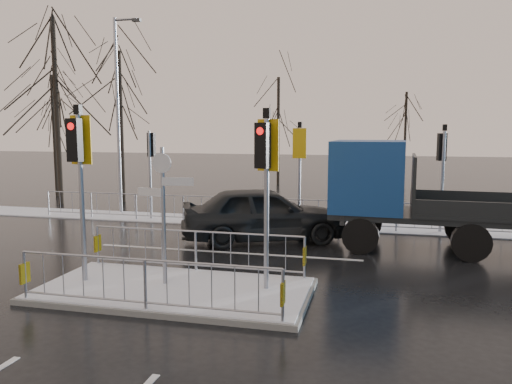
% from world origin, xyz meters
% --- Properties ---
extents(ground, '(120.00, 120.00, 0.00)m').
position_xyz_m(ground, '(0.00, 0.00, 0.00)').
color(ground, black).
rests_on(ground, ground).
extents(snow_verge, '(30.00, 2.00, 0.04)m').
position_xyz_m(snow_verge, '(0.00, 8.60, 0.02)').
color(snow_verge, white).
rests_on(snow_verge, ground).
extents(lane_markings, '(8.00, 11.38, 0.01)m').
position_xyz_m(lane_markings, '(0.00, -0.33, 0.00)').
color(lane_markings, silver).
rests_on(lane_markings, ground).
extents(traffic_island, '(6.00, 3.04, 4.15)m').
position_xyz_m(traffic_island, '(-0.01, 0.01, 0.39)').
color(traffic_island, slate).
rests_on(traffic_island, ground).
extents(far_kerb_fixtures, '(18.00, 0.65, 3.83)m').
position_xyz_m(far_kerb_fixtures, '(0.29, 8.09, 1.02)').
color(far_kerb_fixtures, '#9498A1').
rests_on(far_kerb_fixtures, ground).
extents(car_far_lane, '(5.66, 4.00, 1.79)m').
position_xyz_m(car_far_lane, '(0.76, 5.55, 0.90)').
color(car_far_lane, black).
rests_on(car_far_lane, ground).
extents(flatbed_truck, '(7.13, 2.88, 3.26)m').
position_xyz_m(flatbed_truck, '(5.04, 5.64, 1.73)').
color(flatbed_truck, black).
rests_on(flatbed_truck, ground).
extents(tree_near_a, '(4.75, 4.75, 8.97)m').
position_xyz_m(tree_near_a, '(-10.50, 11.00, 6.11)').
color(tree_near_a, black).
rests_on(tree_near_a, ground).
extents(tree_near_b, '(4.00, 4.00, 7.55)m').
position_xyz_m(tree_near_b, '(-8.00, 12.50, 5.15)').
color(tree_near_b, black).
rests_on(tree_near_b, ground).
extents(tree_near_c, '(3.50, 3.50, 6.61)m').
position_xyz_m(tree_near_c, '(-12.50, 13.50, 4.50)').
color(tree_near_c, black).
rests_on(tree_near_c, ground).
extents(tree_far_a, '(3.75, 3.75, 7.08)m').
position_xyz_m(tree_far_a, '(-2.00, 22.00, 4.82)').
color(tree_far_a, black).
rests_on(tree_far_a, ground).
extents(tree_far_b, '(3.25, 3.25, 6.14)m').
position_xyz_m(tree_far_b, '(6.00, 24.00, 4.18)').
color(tree_far_b, black).
rests_on(tree_far_b, ground).
extents(street_lamp_left, '(1.25, 0.18, 8.20)m').
position_xyz_m(street_lamp_left, '(-6.43, 9.50, 4.49)').
color(street_lamp_left, '#9498A1').
rests_on(street_lamp_left, ground).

